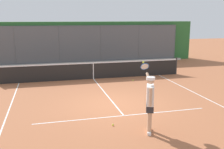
# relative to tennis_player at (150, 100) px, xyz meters

# --- Properties ---
(ground_plane) EXTENTS (60.00, 60.00, 0.00)m
(ground_plane) POSITION_rel_tennis_player_xyz_m (0.35, -2.91, -1.05)
(ground_plane) COLOR #A8603D
(court_line_markings) EXTENTS (8.31, 11.12, 0.01)m
(court_line_markings) POSITION_rel_tennis_player_xyz_m (0.35, -1.28, -1.05)
(court_line_markings) COLOR white
(court_line_markings) RESTS_ON ground
(fence_backdrop) EXTENTS (18.92, 1.37, 3.20)m
(fence_backdrop) POSITION_rel_tennis_player_xyz_m (0.35, -13.66, 0.54)
(fence_backdrop) COLOR #565B60
(fence_backdrop) RESTS_ON ground
(tennis_net) EXTENTS (10.68, 0.09, 1.07)m
(tennis_net) POSITION_rel_tennis_player_xyz_m (0.35, -7.63, -0.56)
(tennis_net) COLOR #2D2D2D
(tennis_net) RESTS_ON ground
(tennis_player) EXTENTS (0.50, 1.44, 2.06)m
(tennis_player) POSITION_rel_tennis_player_xyz_m (0.00, 0.00, 0.00)
(tennis_player) COLOR silver
(tennis_player) RESTS_ON ground
(tennis_ball_near_net) EXTENTS (0.07, 0.07, 0.07)m
(tennis_ball_near_net) POSITION_rel_tennis_player_xyz_m (0.97, -0.74, -1.02)
(tennis_ball_near_net) COLOR #D6E042
(tennis_ball_near_net) RESTS_ON ground
(tennis_ball_near_baseline) EXTENTS (0.07, 0.07, 0.07)m
(tennis_ball_near_baseline) POSITION_rel_tennis_player_xyz_m (-1.72, -6.54, -1.02)
(tennis_ball_near_baseline) COLOR #C1D138
(tennis_ball_near_baseline) RESTS_ON ground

